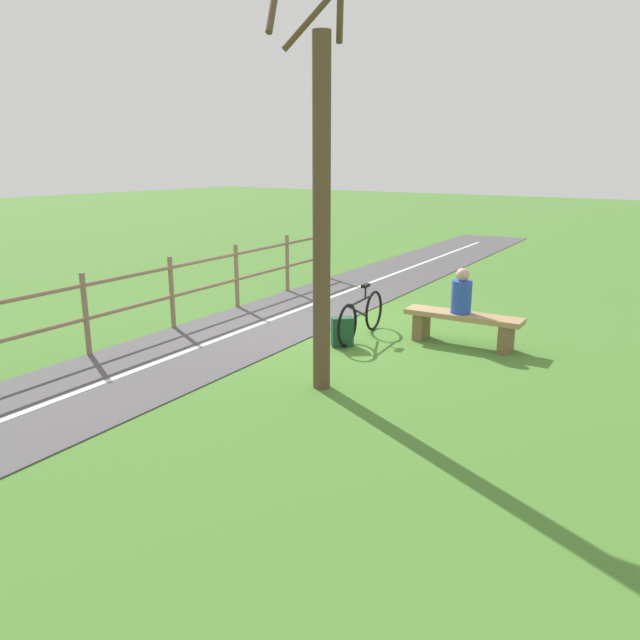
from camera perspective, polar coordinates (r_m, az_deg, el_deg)
ground_plane at (r=10.40m, az=0.92°, el=-0.75°), size 80.00×80.00×0.00m
paved_path at (r=8.25m, az=-20.16°, el=-5.80°), size 4.87×36.07×0.02m
path_centre_line at (r=8.24m, az=-20.17°, el=-5.74°), size 2.37×31.93×0.00m
bench at (r=9.63m, az=13.07°, el=-0.29°), size 1.80×0.52×0.50m
person_seated at (r=9.54m, az=12.97°, el=2.39°), size 0.32×0.32×0.69m
bicycle at (r=9.76m, az=3.83°, el=0.34°), size 0.28×1.71×0.85m
backpack at (r=9.38m, az=2.06°, el=-1.10°), size 0.36×0.36×0.44m
fence_roadside at (r=9.40m, az=-20.92°, el=1.10°), size 1.11×13.90×1.22m
tree_by_path at (r=7.29m, az=0.06°, el=11.22°), size 1.11×1.48×5.28m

